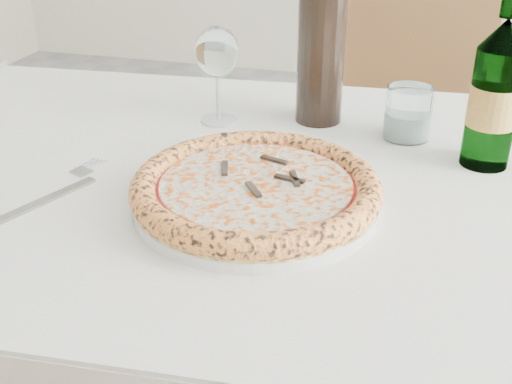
% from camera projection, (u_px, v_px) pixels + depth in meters
% --- Properties ---
extents(dining_table, '(1.44, 0.92, 0.76)m').
position_uv_depth(dining_table, '(275.00, 230.00, 0.94)').
color(dining_table, brown).
rests_on(dining_table, floor).
extents(chair_far, '(0.54, 0.54, 0.93)m').
position_uv_depth(chair_far, '(382.00, 131.00, 1.63)').
color(chair_far, brown).
rests_on(chair_far, floor).
extents(plate, '(0.31, 0.31, 0.02)m').
position_uv_depth(plate, '(256.00, 200.00, 0.81)').
color(plate, white).
rests_on(plate, dining_table).
extents(pizza, '(0.31, 0.31, 0.03)m').
position_uv_depth(pizza, '(256.00, 187.00, 0.80)').
color(pizza, '#EFD574').
rests_on(pizza, plate).
extents(fork, '(0.07, 0.21, 0.00)m').
position_uv_depth(fork, '(59.00, 190.00, 0.85)').
color(fork, gray).
rests_on(fork, dining_table).
extents(wine_glass, '(0.07, 0.07, 0.16)m').
position_uv_depth(wine_glass, '(217.00, 55.00, 1.02)').
color(wine_glass, silver).
rests_on(wine_glass, dining_table).
extents(tumbler, '(0.07, 0.07, 0.08)m').
position_uv_depth(tumbler, '(408.00, 116.00, 1.00)').
color(tumbler, white).
rests_on(tumbler, dining_table).
extents(beer_bottle, '(0.07, 0.07, 0.26)m').
position_uv_depth(beer_bottle, '(495.00, 95.00, 0.88)').
color(beer_bottle, '#225423').
rests_on(beer_bottle, dining_table).
extents(wine_bottle, '(0.08, 0.08, 0.31)m').
position_uv_depth(wine_bottle, '(322.00, 42.00, 1.02)').
color(wine_bottle, black).
rests_on(wine_bottle, dining_table).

